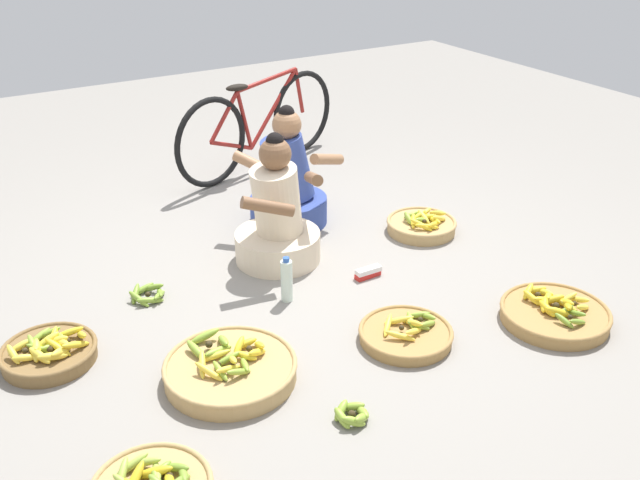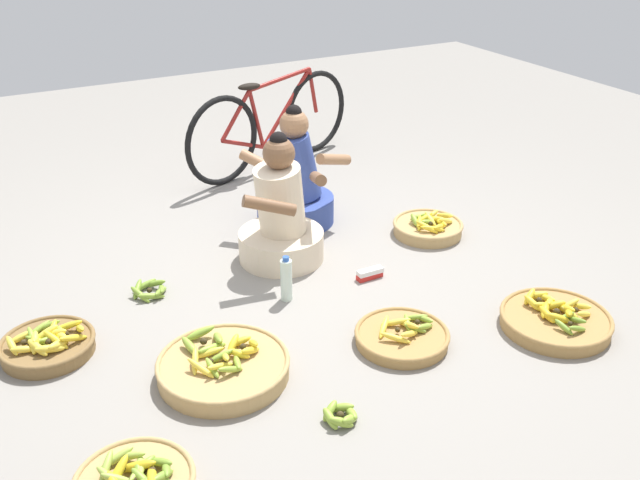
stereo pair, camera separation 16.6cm
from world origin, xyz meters
name	(u,v)px [view 1 (the left image)]	position (x,y,z in m)	size (l,w,h in m)	color
ground_plane	(302,280)	(0.00, 0.00, 0.00)	(10.00, 10.00, 0.00)	gray
vendor_woman_front	(277,221)	(0.00, 0.30, 0.26)	(0.67, 0.54, 0.81)	beige
vendor_woman_behind	(288,186)	(0.32, 0.74, 0.26)	(0.72, 0.54, 0.82)	#334793
bicycle_leaning	(259,124)	(0.62, 1.76, 0.36)	(1.63, 0.58, 0.73)	black
banana_basket_near_bicycle	(230,369)	(-0.75, -0.62, 0.05)	(0.63, 0.63, 0.16)	tan
banana_basket_front_center	(406,333)	(0.15, -0.80, 0.04)	(0.48, 0.48, 0.13)	#A87F47
banana_basket_back_center	(555,313)	(0.93, -1.06, 0.05)	(0.58, 0.58, 0.14)	#A87F47
banana_basket_mid_right	(49,352)	(-1.44, -0.05, 0.05)	(0.46, 0.46, 0.15)	brown
banana_basket_front_left	(422,225)	(0.99, 0.15, 0.05)	(0.46, 0.46, 0.15)	tan
loose_bananas_near_vendor	(148,294)	(-0.84, 0.27, 0.03)	(0.23, 0.23, 0.08)	olive
loose_bananas_mid_left	(352,414)	(-0.42, -1.16, 0.03)	(0.18, 0.18, 0.08)	#8CAD38
water_bottle	(287,280)	(-0.18, -0.15, 0.13)	(0.07, 0.07, 0.27)	silver
packet_carton_stack	(368,273)	(0.35, -0.17, 0.03)	(0.16, 0.06, 0.06)	red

